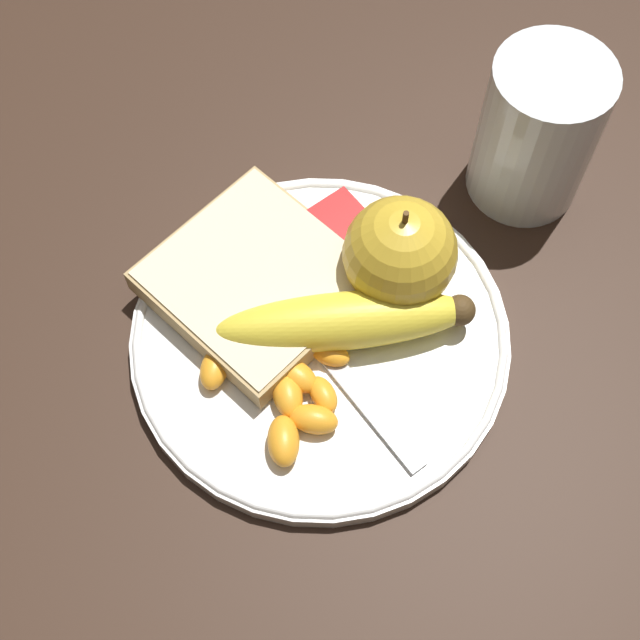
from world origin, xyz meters
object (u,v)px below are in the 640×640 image
Objects in this scene: juice_glass at (536,135)px; fork at (315,341)px; apple at (397,250)px; bread_slice at (258,281)px; jam_packet at (343,228)px; banana at (347,321)px; plate at (320,337)px.

fork is at bearing -85.36° from juice_glass.
apple reaches higher than fork.
bread_slice is 3.43× the size of jam_packet.
juice_glass is 2.74× the size of jam_packet.
juice_glass is 0.20m from fork.
juice_glass reaches higher than banana.
banana is 0.07m from bread_slice.
fork is at bearing -111.04° from banana.
jam_packet is (-0.05, -0.01, -0.03)m from apple.
apple is 0.08m from fork.
bread_slice is at bearing 7.60° from fork.
plate is 1.75× the size of bread_slice.
apple is at bearing 7.40° from jam_packet.
jam_packet is (-0.05, 0.06, 0.01)m from fork.
juice_glass is 1.37× the size of apple.
apple is 2.00× the size of jam_packet.
juice_glass is at bearing 94.75° from apple.
jam_packet is at bearing -172.60° from apple.
jam_packet is at bearing -104.84° from juice_glass.
apple is at bearing 57.66° from bread_slice.
jam_packet reaches higher than fork.
apple is at bearing 104.46° from banana.
plate is 3.00× the size of apple.
banana is at bearing -82.50° from juice_glass.
banana is at bearing -36.34° from jam_packet.
jam_packet is at bearing 130.95° from plate.
apple reaches higher than bread_slice.
banana is at bearing -110.09° from fork.
jam_packet is (-0.04, -0.14, -0.03)m from juice_glass.
juice_glass is 0.72× the size of banana.
bread_slice is 0.79× the size of fork.
banana is 3.81× the size of jam_packet.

